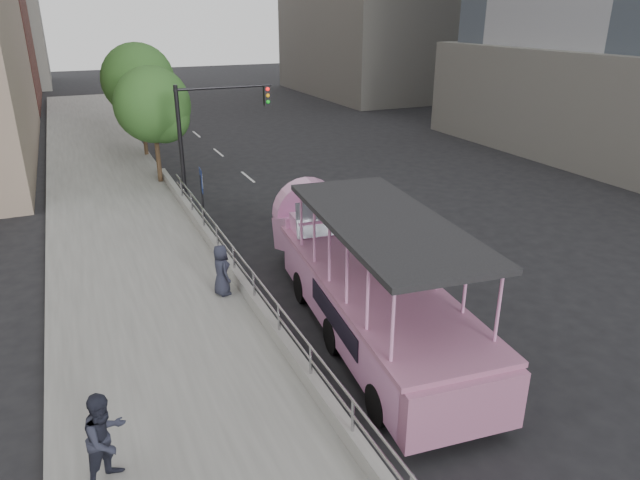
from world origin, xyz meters
The scene contains 12 objects.
ground centered at (0.00, 0.00, 0.00)m, with size 160.00×160.00×0.00m, color black.
sidewalk centered at (-5.75, 10.00, 0.15)m, with size 5.50×80.00×0.30m, color #9A9B95.
kerb_wall centered at (-3.12, 2.00, 0.48)m, with size 0.24×30.00×0.36m, color #ACACA6.
guardrail centered at (-3.12, 2.00, 1.14)m, with size 0.07×22.00×0.71m.
duck_boat centered at (-0.59, 0.58, 1.30)m, with size 3.62×10.77×3.51m.
car centered at (2.29, 7.32, 0.73)m, with size 1.72×4.27×1.45m, color silver.
pedestrian_mid centered at (-7.37, -3.01, 1.19)m, with size 0.87×0.67×1.78m, color #252836.
pedestrian_far centered at (-3.73, 3.14, 1.06)m, with size 0.75×0.49×1.53m, color #252836.
parking_sign centered at (-3.00, 8.48, 1.70)m, with size 0.09×0.61×2.70m.
traffic_signal centered at (-1.70, 12.50, 3.50)m, with size 4.20×0.32×5.20m.
street_tree_near centered at (-3.30, 15.93, 3.82)m, with size 3.52×3.52×5.72m.
street_tree_far centered at (-3.10, 21.93, 4.31)m, with size 3.97×3.97×6.45m.
Camera 1 is at (-7.17, -11.61, 8.00)m, focal length 32.00 mm.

